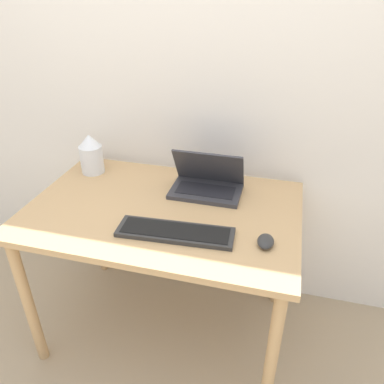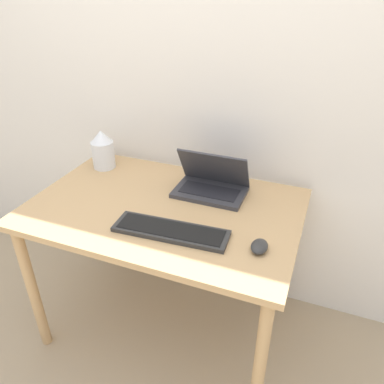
{
  "view_description": "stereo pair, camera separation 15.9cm",
  "coord_description": "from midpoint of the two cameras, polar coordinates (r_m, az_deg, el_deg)",
  "views": [
    {
      "loc": [
        0.49,
        -0.94,
        1.67
      ],
      "look_at": [
        0.14,
        0.4,
        0.87
      ],
      "focal_mm": 35.0,
      "sensor_mm": 36.0,
      "label": 1
    },
    {
      "loc": [
        0.64,
        -0.89,
        1.67
      ],
      "look_at": [
        0.14,
        0.4,
        0.87
      ],
      "focal_mm": 35.0,
      "sensor_mm": 36.0,
      "label": 2
    }
  ],
  "objects": [
    {
      "name": "desk",
      "position": [
        1.74,
        -6.99,
        -5.03
      ],
      "size": [
        1.21,
        0.79,
        0.77
      ],
      "color": "tan",
      "rests_on": "ground_plane"
    },
    {
      "name": "keyboard",
      "position": [
        1.51,
        -5.6,
        -6.2
      ],
      "size": [
        0.48,
        0.16,
        0.02
      ],
      "color": "#2D2D2D",
      "rests_on": "desk"
    },
    {
      "name": "mouse",
      "position": [
        1.46,
        8.09,
        -7.57
      ],
      "size": [
        0.06,
        0.09,
        0.03
      ],
      "color": "#2D2D2D",
      "rests_on": "desk"
    },
    {
      "name": "vase",
      "position": [
        2.03,
        -17.34,
        5.48
      ],
      "size": [
        0.12,
        0.12,
        0.21
      ],
      "color": "white",
      "rests_on": "desk"
    },
    {
      "name": "laptop",
      "position": [
        1.78,
        -0.26,
        1.37
      ],
      "size": [
        0.33,
        0.22,
        0.21
      ],
      "color": "#333338",
      "rests_on": "desk"
    },
    {
      "name": "wall_back",
      "position": [
        1.91,
        -2.91,
        17.29
      ],
      "size": [
        6.0,
        0.05,
        2.5
      ],
      "color": "white",
      "rests_on": "ground_plane"
    }
  ]
}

